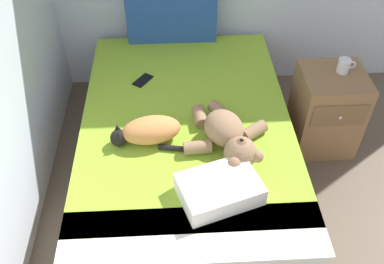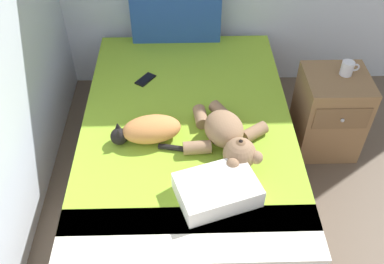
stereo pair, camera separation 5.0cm
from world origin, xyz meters
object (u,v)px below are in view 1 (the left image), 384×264
object	(u,v)px
teddy_bear	(228,136)
mug	(344,66)
cell_phone	(143,80)
throw_pillow	(219,189)
nightstand	(326,110)
patterned_cushion	(172,14)
bed	(187,146)
cat	(148,131)

from	to	relation	value
teddy_bear	mug	distance (m)	0.97
cell_phone	throw_pillow	xyz separation A→B (m)	(0.42, -1.01, 0.05)
teddy_bear	nightstand	size ratio (longest dim) A/B	1.01
cell_phone	patterned_cushion	bearing A→B (deg)	67.63
nightstand	patterned_cushion	bearing A→B (deg)	147.00
cell_phone	mug	world-z (taller)	mug
bed	mug	bearing A→B (deg)	14.70
nightstand	cat	bearing A→B (deg)	-161.29
teddy_bear	mug	world-z (taller)	mug
mug	bed	bearing A→B (deg)	-165.30
cat	throw_pillow	world-z (taller)	cat
cat	teddy_bear	xyz separation A→B (m)	(0.45, -0.08, 0.01)
cell_phone	throw_pillow	world-z (taller)	throw_pillow
teddy_bear	cat	bearing A→B (deg)	170.50
patterned_cushion	teddy_bear	world-z (taller)	patterned_cushion
teddy_bear	cell_phone	size ratio (longest dim) A/B	3.74
cat	throw_pillow	size ratio (longest dim) A/B	1.09
throw_pillow	mug	bearing A→B (deg)	44.54
mug	teddy_bear	bearing A→B (deg)	-147.07
bed	nightstand	bearing A→B (deg)	13.36
patterned_cushion	throw_pillow	bearing A→B (deg)	-82.18
cell_phone	mug	xyz separation A→B (m)	(1.32, -0.13, 0.16)
patterned_cushion	cat	world-z (taller)	patterned_cushion
nightstand	throw_pillow	bearing A→B (deg)	-135.01
throw_pillow	nightstand	size ratio (longest dim) A/B	0.67
teddy_bear	nightstand	world-z (taller)	teddy_bear
cat	teddy_bear	world-z (taller)	teddy_bear
throw_pillow	mug	world-z (taller)	mug
teddy_bear	nightstand	bearing A→B (deg)	32.70
teddy_bear	throw_pillow	xyz separation A→B (m)	(-0.08, -0.36, -0.03)
patterned_cushion	mug	distance (m)	1.28
patterned_cushion	cell_phone	xyz separation A→B (m)	(-0.21, -0.52, -0.21)
cell_phone	cat	bearing A→B (deg)	-84.80
cat	throw_pillow	xyz separation A→B (m)	(0.37, -0.43, -0.02)
bed	cell_phone	size ratio (longest dim) A/B	12.21
cat	mug	bearing A→B (deg)	19.54
cell_phone	throw_pillow	distance (m)	1.09
patterned_cushion	cell_phone	size ratio (longest dim) A/B	4.10
patterned_cushion	cell_phone	world-z (taller)	patterned_cushion
teddy_bear	mug	bearing A→B (deg)	32.93
teddy_bear	throw_pillow	bearing A→B (deg)	-103.34
cat	nightstand	xyz separation A→B (m)	(1.21, 0.41, -0.25)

